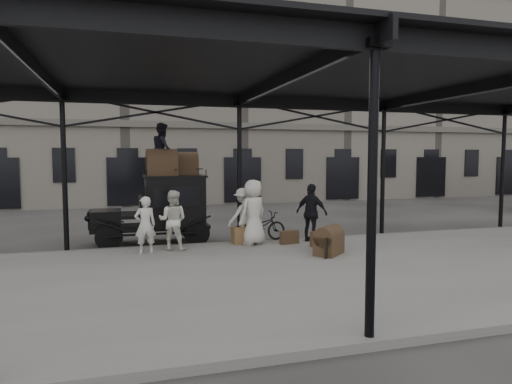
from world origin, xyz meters
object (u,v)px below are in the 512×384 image
taxi (164,206)px  bicycle (260,227)px  porter_left (145,225)px  porter_official (312,213)px  steamer_trunk_roof_near (162,164)px  steamer_trunk_platform (329,242)px

taxi → bicycle: 3.11m
taxi → porter_left: (-0.69, -2.10, -0.27)m
porter_official → porter_left: bearing=55.4°
porter_official → steamer_trunk_roof_near: size_ratio=1.91×
steamer_trunk_roof_near → steamer_trunk_platform: steamer_trunk_roof_near is taller
taxi → steamer_trunk_platform: (4.03, -3.59, -0.73)m
porter_left → porter_official: bearing=176.1°
porter_left → steamer_trunk_platform: porter_left is taller
bicycle → steamer_trunk_platform: (1.24, -2.35, -0.13)m
taxi → steamer_trunk_platform: taxi is taller
porter_official → bicycle: size_ratio=1.03×
steamer_trunk_roof_near → porter_left: bearing=-110.4°
taxi → bicycle: taxi is taller
steamer_trunk_roof_near → taxi: bearing=69.8°
porter_official → steamer_trunk_roof_near: (-4.39, 1.51, 1.48)m
porter_official → bicycle: porter_official is taller
bicycle → taxi: bearing=57.6°
steamer_trunk_roof_near → steamer_trunk_platform: (4.11, -3.35, -2.05)m
porter_left → steamer_trunk_platform: 4.97m
steamer_trunk_roof_near → steamer_trunk_platform: size_ratio=1.06×
bicycle → steamer_trunk_platform: size_ratio=1.96×
porter_left → bicycle: bearing=-174.1°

